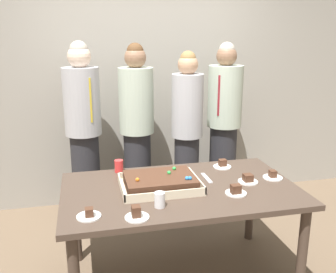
# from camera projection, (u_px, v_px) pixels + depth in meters

# --- Properties ---
(interior_back_panel) EXTENTS (8.00, 0.12, 3.00)m
(interior_back_panel) POSITION_uv_depth(u_px,v_px,m) (143.00, 66.00, 4.03)
(interior_back_panel) COLOR #9E998E
(interior_back_panel) RESTS_ON ground_plane
(party_table) EXTENTS (1.70, 0.99, 0.75)m
(party_table) POSITION_uv_depth(u_px,v_px,m) (180.00, 198.00, 2.75)
(party_table) COLOR #47382D
(party_table) RESTS_ON ground_plane
(sheet_cake) EXTENTS (0.57, 0.43, 0.11)m
(sheet_cake) POSITION_uv_depth(u_px,v_px,m) (160.00, 182.00, 2.71)
(sheet_cake) COLOR beige
(sheet_cake) RESTS_ON party_table
(plated_slice_near_left) EXTENTS (0.15, 0.15, 0.08)m
(plated_slice_near_left) POSITION_uv_depth(u_px,v_px,m) (137.00, 214.00, 2.27)
(plated_slice_near_left) COLOR white
(plated_slice_near_left) RESTS_ON party_table
(plated_slice_near_right) EXTENTS (0.15, 0.15, 0.06)m
(plated_slice_near_right) POSITION_uv_depth(u_px,v_px,m) (248.00, 180.00, 2.82)
(plated_slice_near_right) COLOR white
(plated_slice_near_right) RESTS_ON party_table
(plated_slice_far_left) EXTENTS (0.15, 0.15, 0.06)m
(plated_slice_far_left) POSITION_uv_depth(u_px,v_px,m) (273.00, 176.00, 2.90)
(plated_slice_far_left) COLOR white
(plated_slice_far_left) RESTS_ON party_table
(plated_slice_far_right) EXTENTS (0.15, 0.15, 0.07)m
(plated_slice_far_right) POSITION_uv_depth(u_px,v_px,m) (222.00, 165.00, 3.14)
(plated_slice_far_right) COLOR white
(plated_slice_far_right) RESTS_ON party_table
(plated_slice_center_front) EXTENTS (0.15, 0.15, 0.07)m
(plated_slice_center_front) POSITION_uv_depth(u_px,v_px,m) (236.00, 191.00, 2.61)
(plated_slice_center_front) COLOR white
(plated_slice_center_front) RESTS_ON party_table
(plated_slice_center_back) EXTENTS (0.15, 0.15, 0.06)m
(plated_slice_center_back) POSITION_uv_depth(u_px,v_px,m) (89.00, 215.00, 2.28)
(plated_slice_center_back) COLOR white
(plated_slice_center_back) RESTS_ON party_table
(drink_cup_nearest) EXTENTS (0.07, 0.07, 0.10)m
(drink_cup_nearest) POSITION_uv_depth(u_px,v_px,m) (160.00, 200.00, 2.41)
(drink_cup_nearest) COLOR white
(drink_cup_nearest) RESTS_ON party_table
(drink_cup_middle) EXTENTS (0.07, 0.07, 0.10)m
(drink_cup_middle) POSITION_uv_depth(u_px,v_px,m) (119.00, 166.00, 3.02)
(drink_cup_middle) COLOR red
(drink_cup_middle) RESTS_ON party_table
(cake_server_utensil) EXTENTS (0.03, 0.20, 0.01)m
(cake_server_utensil) POSITION_uv_depth(u_px,v_px,m) (207.00, 178.00, 2.90)
(cake_server_utensil) COLOR silver
(cake_server_utensil) RESTS_ON party_table
(person_serving_front) EXTENTS (0.30, 0.30, 1.68)m
(person_serving_front) POSITION_uv_depth(u_px,v_px,m) (187.00, 134.00, 3.66)
(person_serving_front) COLOR #28282D
(person_serving_front) RESTS_ON ground_plane
(person_green_shirt_behind) EXTENTS (0.35, 0.35, 1.77)m
(person_green_shirt_behind) POSITION_uv_depth(u_px,v_px,m) (84.00, 130.00, 3.63)
(person_green_shirt_behind) COLOR #28282D
(person_green_shirt_behind) RESTS_ON ground_plane
(person_striped_tie_right) EXTENTS (0.36, 0.36, 1.75)m
(person_striped_tie_right) POSITION_uv_depth(u_px,v_px,m) (224.00, 124.00, 3.94)
(person_striped_tie_right) COLOR #28282D
(person_striped_tie_right) RESTS_ON ground_plane
(person_far_right_suit) EXTENTS (0.34, 0.34, 1.75)m
(person_far_right_suit) POSITION_uv_depth(u_px,v_px,m) (137.00, 129.00, 3.75)
(person_far_right_suit) COLOR #28282D
(person_far_right_suit) RESTS_ON ground_plane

